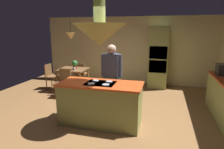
{
  "coord_description": "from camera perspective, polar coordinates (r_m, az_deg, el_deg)",
  "views": [
    {
      "loc": [
        1.3,
        -4.05,
        2.06
      ],
      "look_at": [
        0.1,
        0.4,
        1.0
      ],
      "focal_mm": 31.28,
      "sensor_mm": 36.0,
      "label": 1
    }
  ],
  "objects": [
    {
      "name": "ground",
      "position": [
        4.73,
        -2.49,
        -12.9
      ],
      "size": [
        8.16,
        8.16,
        0.0
      ],
      "primitive_type": "plane",
      "color": "olive"
    },
    {
      "name": "dining_table",
      "position": [
        6.81,
        -11.43,
        0.71
      ],
      "size": [
        0.95,
        0.82,
        0.76
      ],
      "color": "brown",
      "rests_on": "ground"
    },
    {
      "name": "kitchen_island",
      "position": [
        4.37,
        -3.35,
        -8.4
      ],
      "size": [
        1.82,
        0.81,
        0.96
      ],
      "color": "#8C934C",
      "rests_on": "ground"
    },
    {
      "name": "pendant_light_over_table",
      "position": [
        6.67,
        -11.9,
        10.97
      ],
      "size": [
        0.32,
        0.32,
        0.82
      ],
      "color": "#E0B266"
    },
    {
      "name": "chair_by_back_wall",
      "position": [
        7.4,
        -9.22,
        0.64
      ],
      "size": [
        0.4,
        0.4,
        0.87
      ],
      "rotation": [
        0.0,
        0.0,
        3.14
      ],
      "color": "brown",
      "rests_on": "ground"
    },
    {
      "name": "wall_back",
      "position": [
        7.66,
        5.24,
        7.01
      ],
      "size": [
        6.8,
        0.1,
        2.55
      ],
      "primitive_type": "cube",
      "color": "beige",
      "rests_on": "ground"
    },
    {
      "name": "cup_on_table",
      "position": [
        6.52,
        -10.88,
        1.62
      ],
      "size": [
        0.07,
        0.07,
        0.09
      ],
      "primitive_type": "cylinder",
      "color": "white",
      "rests_on": "dining_table"
    },
    {
      "name": "oven_tower",
      "position": [
        7.17,
        13.36,
        4.73
      ],
      "size": [
        0.66,
        0.62,
        2.16
      ],
      "color": "#8C934C",
      "rests_on": "ground"
    },
    {
      "name": "chair_at_corner",
      "position": [
        7.26,
        -17.44,
        -0.04
      ],
      "size": [
        0.4,
        0.4,
        0.87
      ],
      "rotation": [
        0.0,
        0.0,
        1.57
      ],
      "color": "brown",
      "rests_on": "ground"
    },
    {
      "name": "potted_plant_on_table",
      "position": [
        6.68,
        -10.8,
        2.96
      ],
      "size": [
        0.2,
        0.2,
        0.3
      ],
      "color": "#99382D",
      "rests_on": "dining_table"
    },
    {
      "name": "person_at_island",
      "position": [
        4.81,
        -0.12,
        0.08
      ],
      "size": [
        0.53,
        0.23,
        1.72
      ],
      "color": "tan",
      "rests_on": "ground"
    },
    {
      "name": "chair_facing_island",
      "position": [
        6.3,
        -13.9,
        -1.74
      ],
      "size": [
        0.4,
        0.4,
        0.87
      ],
      "color": "brown",
      "rests_on": "ground"
    },
    {
      "name": "range_hood",
      "position": [
        4.07,
        -3.63,
        11.93
      ],
      "size": [
        1.1,
        1.1,
        1.0
      ],
      "color": "#8C934C"
    }
  ]
}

